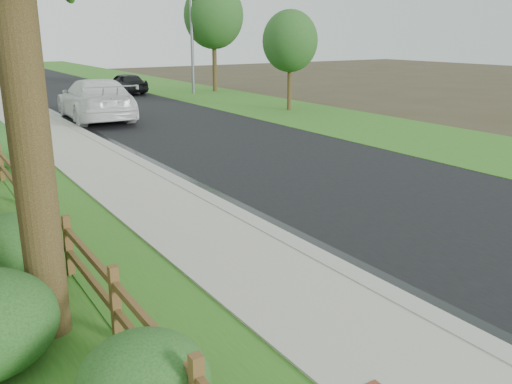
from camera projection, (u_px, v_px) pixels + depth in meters
ground at (465, 358)px, 6.93m from camera, size 120.00×120.00×0.00m
road at (78, 93)px, 37.57m from camera, size 8.00×90.00×0.02m
curb at (13, 96)px, 35.38m from camera, size 0.40×90.00×0.12m
wet_gutter at (19, 96)px, 35.57m from camera, size 0.50×90.00×0.00m
verge_far at (170, 87)px, 41.14m from camera, size 6.00×90.00×0.04m
ranch_fence at (52, 223)px, 10.06m from camera, size 0.12×16.92×1.10m
white_suv at (96, 99)px, 25.56m from camera, size 3.21×6.87×1.94m
dark_car_mid at (125, 83)px, 36.84m from camera, size 2.09×4.24×1.39m
dark_car_far at (17, 76)px, 42.20m from camera, size 2.00×4.69×1.50m
streetlight at (189, 6)px, 35.32m from camera, size 2.29×0.73×10.03m
shrub_a at (144, 383)px, 5.59m from camera, size 1.72×1.72×1.05m
shrub_c at (13, 247)px, 9.02m from camera, size 1.72×1.72×1.14m
tree_near_right at (290, 41)px, 28.04m from camera, size 2.88×2.88×5.19m
tree_mid_right at (214, 16)px, 36.92m from camera, size 4.08×4.08×7.39m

